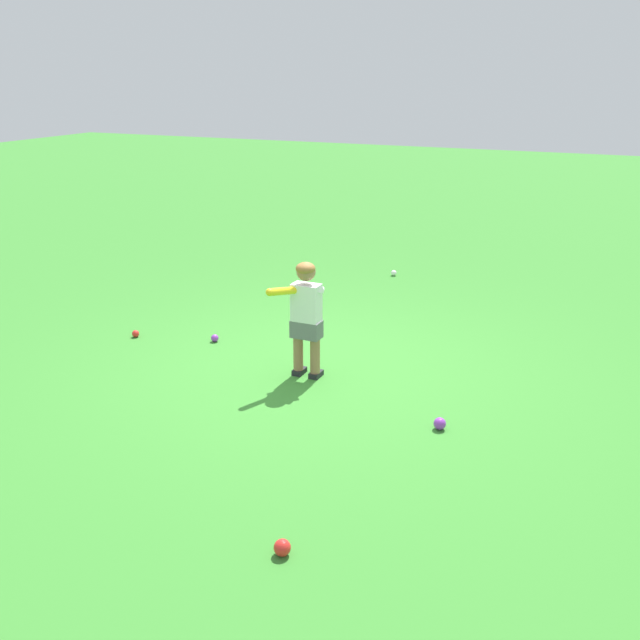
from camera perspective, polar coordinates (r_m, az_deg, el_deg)
ground_plane at (r=6.85m, az=-0.02°, el=-3.75°), size 40.00×40.00×0.00m
child_batter at (r=6.43m, az=-1.15°, el=0.88°), size 0.40×0.59×1.08m
play_ball_center_lawn at (r=5.78m, az=9.43°, el=-8.07°), size 0.10×0.10×0.10m
play_ball_midfield at (r=7.83m, az=-14.35°, el=-1.05°), size 0.08×0.08×0.08m
play_ball_behind_batter at (r=9.90m, az=5.84°, el=3.71°), size 0.08×0.08×0.08m
play_ball_far_right at (r=7.54m, az=-8.30°, el=-1.43°), size 0.08×0.08×0.08m
play_ball_far_left at (r=4.39m, az=-3.00°, el=-17.50°), size 0.10×0.10×0.10m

